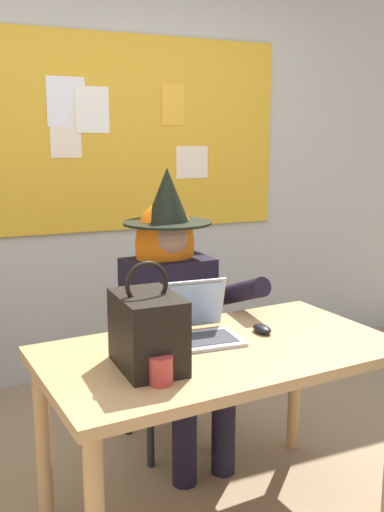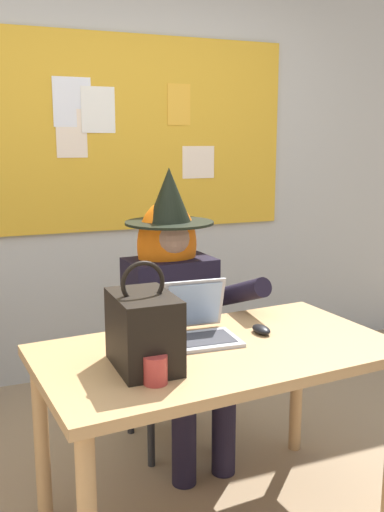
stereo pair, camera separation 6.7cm
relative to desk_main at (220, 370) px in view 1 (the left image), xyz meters
name	(u,v)px [view 1 (the left image)]	position (x,y,z in m)	size (l,w,h in m)	color
wall_back_bulletin	(99,150)	(0.00, 1.72, 0.81)	(5.43, 1.90, 2.88)	#B2B2AD
desk_main	(220,370)	(0.00, 0.00, 0.00)	(1.41, 0.85, 0.74)	tan
chair_at_desk	(164,346)	(0.05, 0.74, -0.15)	(0.42, 0.42, 0.88)	black
person_costumed	(173,298)	(0.05, 0.61, 0.13)	(0.62, 0.69, 1.39)	black
laptop	(202,326)	(-0.02, 0.13, 0.14)	(0.28, 0.29, 0.22)	#B7B7BC
computer_mouse	(262,329)	(0.23, 0.08, 0.11)	(0.06, 0.10, 0.03)	black
handbag	(148,330)	(-0.32, -0.07, 0.23)	(0.20, 0.30, 0.38)	black
coffee_mug	(161,370)	(-0.33, -0.22, 0.14)	(0.08, 0.08, 0.10)	#B23833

